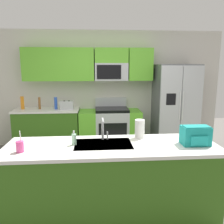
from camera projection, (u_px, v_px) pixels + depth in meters
ground_plane at (118, 187)px, 3.56m from camera, size 9.00×9.00×0.00m
kitchen_wall_unit at (103, 81)px, 5.31m from camera, size 5.20×0.43×2.60m
back_counter at (48, 129)px, 5.13m from camera, size 1.39×0.63×0.90m
range_oven at (110, 128)px, 5.24m from camera, size 1.36×0.61×1.10m
refrigerator at (175, 107)px, 5.19m from camera, size 0.90×0.76×1.85m
island_counter at (112, 180)px, 2.83m from camera, size 2.51×0.80×0.90m
toaster at (67, 105)px, 5.01m from camera, size 0.28×0.16×0.18m
pepper_mill at (40, 103)px, 5.01m from camera, size 0.05×0.05×0.26m
bottle_blue at (56, 103)px, 5.01m from camera, size 0.07×0.07×0.26m
bottle_orange at (22, 103)px, 5.01m from camera, size 0.07×0.07×0.28m
sink_faucet at (103, 127)px, 2.89m from camera, size 0.09×0.21×0.28m
drink_cup_pink at (20, 147)px, 2.51m from camera, size 0.08×0.08×0.24m
soap_dispenser at (74, 139)px, 2.74m from camera, size 0.06×0.06×0.17m
paper_towel_roll at (140, 129)px, 3.00m from camera, size 0.12×0.12×0.24m
backpack at (196, 135)px, 2.74m from camera, size 0.32×0.22×0.23m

